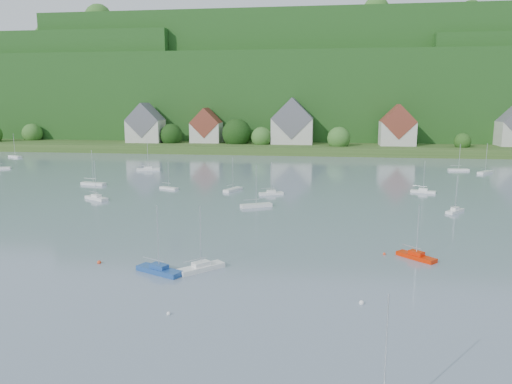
# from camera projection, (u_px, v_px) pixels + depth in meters

# --- Properties ---
(far_shore_strip) EXTENTS (600.00, 60.00, 3.00)m
(far_shore_strip) POSITION_uv_depth(u_px,v_px,m) (282.00, 145.00, 209.62)
(far_shore_strip) COLOR #34541F
(far_shore_strip) RESTS_ON ground
(forested_ridge) EXTENTS (620.00, 181.22, 69.89)m
(forested_ridge) POSITION_uv_depth(u_px,v_px,m) (294.00, 95.00, 272.50)
(forested_ridge) COLOR #164516
(forested_ridge) RESTS_ON ground
(village_building_0) EXTENTS (14.00, 10.40, 16.00)m
(village_building_0) POSITION_uv_depth(u_px,v_px,m) (146.00, 126.00, 203.08)
(village_building_0) COLOR beige
(village_building_0) RESTS_ON far_shore_strip
(village_building_1) EXTENTS (12.00, 9.36, 14.00)m
(village_building_1) POSITION_uv_depth(u_px,v_px,m) (206.00, 128.00, 201.72)
(village_building_1) COLOR beige
(village_building_1) RESTS_ON far_shore_strip
(village_building_2) EXTENTS (16.00, 11.44, 18.00)m
(village_building_2) POSITION_uv_depth(u_px,v_px,m) (292.00, 125.00, 195.67)
(village_building_2) COLOR beige
(village_building_2) RESTS_ON far_shore_strip
(village_building_3) EXTENTS (13.00, 10.40, 15.50)m
(village_building_3) POSITION_uv_depth(u_px,v_px,m) (397.00, 128.00, 188.37)
(village_building_3) COLOR beige
(village_building_3) RESTS_ON far_shore_strip
(near_sailboat_1) EXTENTS (6.06, 4.00, 7.98)m
(near_sailboat_1) POSITION_uv_depth(u_px,v_px,m) (159.00, 270.00, 57.37)
(near_sailboat_1) COLOR #214B95
(near_sailboat_1) RESTS_ON ground
(near_sailboat_3) EXTENTS (5.14, 5.24, 7.74)m
(near_sailboat_3) POSITION_uv_depth(u_px,v_px,m) (201.00, 267.00, 58.27)
(near_sailboat_3) COLOR white
(near_sailboat_3) RESTS_ON ground
(near_sailboat_5) EXTENTS (4.72, 4.64, 6.98)m
(near_sailboat_5) POSITION_uv_depth(u_px,v_px,m) (416.00, 256.00, 62.58)
(near_sailboat_5) COLOR red
(near_sailboat_5) RESTS_ON ground
(mooring_buoy_1) EXTENTS (0.38, 0.38, 0.38)m
(mooring_buoy_1) POSITION_uv_depth(u_px,v_px,m) (169.00, 315.00, 46.27)
(mooring_buoy_1) COLOR white
(mooring_buoy_1) RESTS_ON ground
(mooring_buoy_2) EXTENTS (0.39, 0.39, 0.39)m
(mooring_buoy_2) POSITION_uv_depth(u_px,v_px,m) (384.00, 255.00, 64.33)
(mooring_buoy_2) COLOR #F44A22
(mooring_buoy_2) RESTS_ON ground
(mooring_buoy_3) EXTENTS (0.49, 0.49, 0.49)m
(mooring_buoy_3) POSITION_uv_depth(u_px,v_px,m) (99.00, 263.00, 60.89)
(mooring_buoy_3) COLOR #F44A22
(mooring_buoy_3) RESTS_ON ground
(mooring_buoy_4) EXTENTS (0.50, 0.50, 0.50)m
(mooring_buoy_4) POSITION_uv_depth(u_px,v_px,m) (361.00, 304.00, 48.65)
(mooring_buoy_4) COLOR white
(mooring_buoy_4) RESTS_ON ground
(far_sailboat_cluster) EXTENTS (198.43, 75.28, 8.71)m
(far_sailboat_cluster) POSITION_uv_depth(u_px,v_px,m) (285.00, 178.00, 125.39)
(far_sailboat_cluster) COLOR white
(far_sailboat_cluster) RESTS_ON ground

